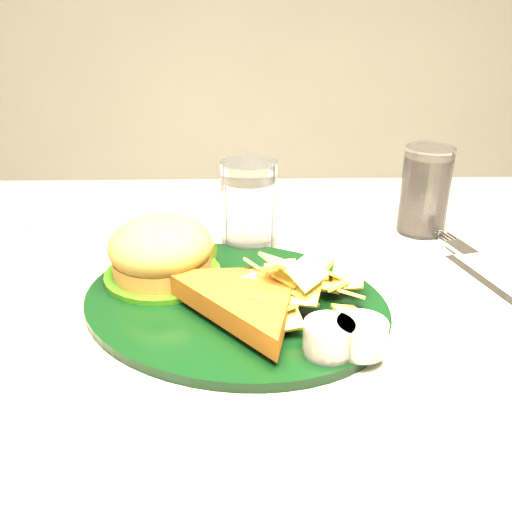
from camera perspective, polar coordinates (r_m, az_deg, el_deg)
The scene contains 5 objects.
dinner_plate at distance 0.60m, azimuth -2.24°, elevation -2.09°, with size 0.33×0.28×0.08m, color black, non-canonical shape.
water_glass at distance 0.74m, azimuth -0.71°, elevation 5.11°, with size 0.07×0.07×0.12m, color white.
cola_glass at distance 0.82m, azimuth 16.55°, elevation 6.29°, with size 0.07×0.07×0.12m, color black.
fork_napkin at distance 0.71m, azimuth 21.52°, elevation -2.10°, with size 0.14×0.19×0.01m, color silver, non-canonical shape.
ramekin at distance 0.85m, azimuth -20.05°, elevation 3.17°, with size 0.04×0.04×0.03m, color white.
Camera 1 is at (0.02, -0.57, 1.07)m, focal length 40.00 mm.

